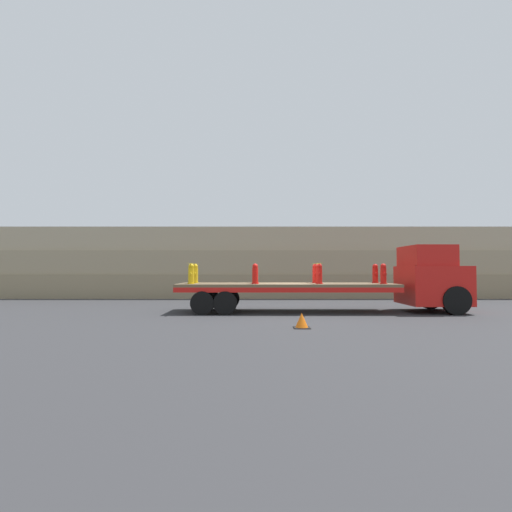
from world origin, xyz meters
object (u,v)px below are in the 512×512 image
at_px(fire_hydrant_red_far_1, 256,274).
at_px(fire_hydrant_red_near_3, 384,274).
at_px(truck_cab, 434,279).
at_px(traffic_cone, 302,321).
at_px(fire_hydrant_red_near_2, 320,274).
at_px(flatbed_trailer, 269,289).
at_px(fire_hydrant_red_near_1, 256,274).
at_px(fire_hydrant_red_far_2, 316,274).
at_px(fire_hydrant_red_far_3, 376,274).
at_px(fire_hydrant_yellow_near_0, 192,274).
at_px(fire_hydrant_yellow_far_0, 196,274).

distance_m(fire_hydrant_red_far_1, fire_hydrant_red_near_3, 5.50).
distance_m(truck_cab, traffic_cone, 7.99).
distance_m(fire_hydrant_red_near_2, fire_hydrant_red_near_3, 2.69).
height_order(flatbed_trailer, fire_hydrant_red_near_1, fire_hydrant_red_near_1).
height_order(fire_hydrant_red_near_3, traffic_cone, fire_hydrant_red_near_3).
distance_m(fire_hydrant_red_near_1, fire_hydrant_red_far_2, 2.92).
distance_m(fire_hydrant_red_near_2, fire_hydrant_red_far_3, 2.92).
relative_size(fire_hydrant_red_far_1, traffic_cone, 1.65).
bearing_deg(fire_hydrant_red_far_1, fire_hydrant_red_near_1, -90.00).
xyz_separation_m(fire_hydrant_yellow_near_0, traffic_cone, (4.15, -4.25, -1.41)).
distance_m(fire_hydrant_red_near_1, fire_hydrant_red_near_3, 5.38).
height_order(flatbed_trailer, fire_hydrant_yellow_far_0, fire_hydrant_yellow_far_0).
height_order(flatbed_trailer, fire_hydrant_red_far_2, fire_hydrant_red_far_2).
distance_m(fire_hydrant_yellow_far_0, fire_hydrant_red_near_2, 5.50).
height_order(fire_hydrant_red_near_1, fire_hydrant_red_far_2, same).
bearing_deg(fire_hydrant_red_far_1, truck_cab, -4.21).
bearing_deg(fire_hydrant_red_far_2, fire_hydrant_red_far_3, 0.00).
distance_m(fire_hydrant_yellow_far_0, fire_hydrant_red_far_3, 8.07).
height_order(truck_cab, traffic_cone, truck_cab).
relative_size(fire_hydrant_red_far_1, fire_hydrant_red_near_3, 1.00).
distance_m(fire_hydrant_yellow_far_0, fire_hydrant_red_far_1, 2.69).
relative_size(fire_hydrant_red_near_2, fire_hydrant_red_far_2, 1.00).
height_order(fire_hydrant_yellow_far_0, fire_hydrant_red_near_1, same).
relative_size(fire_hydrant_yellow_far_0, fire_hydrant_red_far_3, 1.00).
bearing_deg(traffic_cone, fire_hydrant_red_near_3, 47.31).
bearing_deg(fire_hydrant_yellow_far_0, fire_hydrant_red_near_2, -11.94).
bearing_deg(flatbed_trailer, fire_hydrant_red_far_3, 6.77).
bearing_deg(fire_hydrant_red_near_3, fire_hydrant_red_near_1, 180.00).
distance_m(truck_cab, fire_hydrant_red_far_1, 7.75).
xyz_separation_m(flatbed_trailer, fire_hydrant_red_near_3, (4.80, -0.57, 0.66)).
bearing_deg(fire_hydrant_red_near_2, fire_hydrant_yellow_near_0, 180.00).
bearing_deg(fire_hydrant_red_far_3, truck_cab, -13.67).
bearing_deg(fire_hydrant_yellow_near_0, flatbed_trailer, 9.85).
xyz_separation_m(fire_hydrant_yellow_far_0, fire_hydrant_red_near_3, (8.07, -1.14, 0.00)).
height_order(flatbed_trailer, fire_hydrant_red_far_3, fire_hydrant_red_far_3).
xyz_separation_m(fire_hydrant_red_near_1, fire_hydrant_red_far_1, (0.00, 1.14, 0.00)).
bearing_deg(truck_cab, fire_hydrant_red_far_1, 175.79).
relative_size(flatbed_trailer, fire_hydrant_yellow_far_0, 10.89).
relative_size(fire_hydrant_yellow_near_0, fire_hydrant_red_far_3, 1.00).
relative_size(truck_cab, fire_hydrant_red_near_2, 3.34).
bearing_deg(fire_hydrant_yellow_far_0, fire_hydrant_red_far_1, 0.00).
bearing_deg(fire_hydrant_yellow_near_0, fire_hydrant_red_near_3, 0.00).
xyz_separation_m(fire_hydrant_red_near_2, fire_hydrant_red_far_3, (2.69, 1.14, 0.00)).
height_order(truck_cab, fire_hydrant_red_near_3, truck_cab).
xyz_separation_m(fire_hydrant_yellow_near_0, fire_hydrant_red_near_2, (5.38, 0.00, 0.00)).
relative_size(fire_hydrant_yellow_near_0, traffic_cone, 1.65).
xyz_separation_m(fire_hydrant_red_near_1, fire_hydrant_red_near_2, (2.69, 0.00, 0.00)).
height_order(fire_hydrant_yellow_far_0, fire_hydrant_red_far_1, same).
bearing_deg(fire_hydrant_red_far_2, fire_hydrant_red_near_3, -22.92).
xyz_separation_m(fire_hydrant_yellow_far_0, fire_hydrant_red_near_2, (5.38, -1.14, 0.00)).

